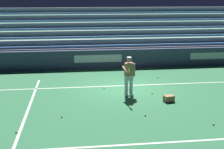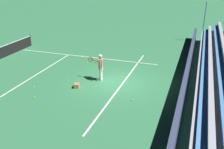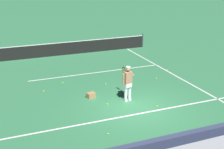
{
  "view_description": "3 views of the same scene",
  "coord_description": "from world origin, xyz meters",
  "px_view_note": "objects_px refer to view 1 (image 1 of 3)",
  "views": [
    {
      "loc": [
        2.29,
        13.78,
        4.38
      ],
      "look_at": [
        0.77,
        1.58,
        1.13
      ],
      "focal_mm": 50.0,
      "sensor_mm": 36.0,
      "label": 1
    },
    {
      "loc": [
        -14.55,
        -4.76,
        6.74
      ],
      "look_at": [
        -0.96,
        -0.1,
        0.9
      ],
      "focal_mm": 42.0,
      "sensor_mm": 36.0,
      "label": 2
    },
    {
      "loc": [
        -5.89,
        -11.46,
        6.08
      ],
      "look_at": [
        -0.89,
        0.85,
        1.48
      ],
      "focal_mm": 50.0,
      "sensor_mm": 36.0,
      "label": 3
    }
  ],
  "objects_px": {
    "tennis_player": "(129,76)",
    "tennis_ball_far_right": "(213,124)",
    "tennis_ball_by_box": "(145,115)",
    "tennis_ball_near_player": "(152,93)",
    "ball_box_cardboard": "(169,98)",
    "tennis_ball_on_baseline": "(16,132)",
    "tennis_ball_stray_back": "(104,88)",
    "tennis_ball_toward_net": "(158,77)",
    "tennis_ball_midcourt": "(62,117)"
  },
  "relations": [
    {
      "from": "ball_box_cardboard",
      "to": "tennis_player",
      "type": "bearing_deg",
      "value": -32.61
    },
    {
      "from": "tennis_player",
      "to": "tennis_ball_midcourt",
      "type": "xyz_separation_m",
      "value": [
        2.83,
        2.17,
        -0.86
      ]
    },
    {
      "from": "tennis_ball_midcourt",
      "to": "tennis_ball_far_right",
      "type": "bearing_deg",
      "value": 165.61
    },
    {
      "from": "tennis_ball_near_player",
      "to": "ball_box_cardboard",
      "type": "bearing_deg",
      "value": 112.6
    },
    {
      "from": "tennis_ball_on_baseline",
      "to": "tennis_ball_toward_net",
      "type": "distance_m",
      "value": 8.62
    },
    {
      "from": "tennis_ball_midcourt",
      "to": "tennis_ball_toward_net",
      "type": "height_order",
      "value": "same"
    },
    {
      "from": "tennis_ball_toward_net",
      "to": "tennis_player",
      "type": "bearing_deg",
      "value": 52.51
    },
    {
      "from": "tennis_ball_by_box",
      "to": "tennis_ball_near_player",
      "type": "xyz_separation_m",
      "value": [
        -0.88,
        -2.48,
        0.0
      ]
    },
    {
      "from": "tennis_ball_on_baseline",
      "to": "tennis_ball_by_box",
      "type": "relative_size",
      "value": 1.0
    },
    {
      "from": "tennis_ball_midcourt",
      "to": "tennis_ball_toward_net",
      "type": "relative_size",
      "value": 1.0
    },
    {
      "from": "tennis_ball_far_right",
      "to": "tennis_ball_by_box",
      "type": "relative_size",
      "value": 1.0
    },
    {
      "from": "ball_box_cardboard",
      "to": "tennis_ball_on_baseline",
      "type": "relative_size",
      "value": 6.06
    },
    {
      "from": "tennis_ball_on_baseline",
      "to": "tennis_ball_stray_back",
      "type": "relative_size",
      "value": 1.0
    },
    {
      "from": "tennis_ball_far_right",
      "to": "tennis_ball_midcourt",
      "type": "bearing_deg",
      "value": -14.39
    },
    {
      "from": "tennis_ball_far_right",
      "to": "tennis_ball_toward_net",
      "type": "height_order",
      "value": "same"
    },
    {
      "from": "tennis_ball_far_right",
      "to": "tennis_ball_on_baseline",
      "type": "xyz_separation_m",
      "value": [
        6.56,
        -0.23,
        0.0
      ]
    },
    {
      "from": "tennis_player",
      "to": "tennis_ball_near_player",
      "type": "distance_m",
      "value": 1.38
    },
    {
      "from": "tennis_ball_midcourt",
      "to": "tennis_ball_near_player",
      "type": "distance_m",
      "value": 4.51
    },
    {
      "from": "ball_box_cardboard",
      "to": "tennis_ball_by_box",
      "type": "distance_m",
      "value": 1.94
    },
    {
      "from": "tennis_ball_stray_back",
      "to": "tennis_ball_near_player",
      "type": "distance_m",
      "value": 2.31
    },
    {
      "from": "tennis_player",
      "to": "tennis_ball_toward_net",
      "type": "bearing_deg",
      "value": -127.49
    },
    {
      "from": "tennis_player",
      "to": "tennis_ball_far_right",
      "type": "bearing_deg",
      "value": 123.54
    },
    {
      "from": "tennis_ball_near_player",
      "to": "tennis_ball_far_right",
      "type": "bearing_deg",
      "value": 109.08
    },
    {
      "from": "tennis_ball_on_baseline",
      "to": "tennis_ball_toward_net",
      "type": "relative_size",
      "value": 1.0
    },
    {
      "from": "tennis_ball_far_right",
      "to": "tennis_ball_near_player",
      "type": "bearing_deg",
      "value": -70.92
    },
    {
      "from": "tennis_ball_far_right",
      "to": "tennis_ball_toward_net",
      "type": "relative_size",
      "value": 1.0
    },
    {
      "from": "ball_box_cardboard",
      "to": "tennis_ball_far_right",
      "type": "relative_size",
      "value": 6.06
    },
    {
      "from": "ball_box_cardboard",
      "to": "tennis_ball_near_player",
      "type": "height_order",
      "value": "ball_box_cardboard"
    },
    {
      "from": "tennis_ball_stray_back",
      "to": "tennis_ball_near_player",
      "type": "relative_size",
      "value": 1.0
    },
    {
      "from": "tennis_ball_midcourt",
      "to": "tennis_ball_near_player",
      "type": "relative_size",
      "value": 1.0
    },
    {
      "from": "tennis_player",
      "to": "tennis_ball_midcourt",
      "type": "distance_m",
      "value": 3.67
    },
    {
      "from": "ball_box_cardboard",
      "to": "tennis_ball_by_box",
      "type": "height_order",
      "value": "ball_box_cardboard"
    },
    {
      "from": "tennis_ball_on_baseline",
      "to": "ball_box_cardboard",
      "type": "bearing_deg",
      "value": -158.3
    },
    {
      "from": "tennis_ball_toward_net",
      "to": "tennis_ball_by_box",
      "type": "bearing_deg",
      "value": 69.99
    },
    {
      "from": "tennis_player",
      "to": "tennis_ball_near_player",
      "type": "height_order",
      "value": "tennis_player"
    },
    {
      "from": "tennis_ball_midcourt",
      "to": "tennis_ball_toward_net",
      "type": "bearing_deg",
      "value": -135.28
    },
    {
      "from": "ball_box_cardboard",
      "to": "tennis_ball_stray_back",
      "type": "relative_size",
      "value": 6.06
    },
    {
      "from": "tennis_ball_toward_net",
      "to": "tennis_ball_near_player",
      "type": "relative_size",
      "value": 1.0
    },
    {
      "from": "tennis_ball_far_right",
      "to": "tennis_ball_midcourt",
      "type": "relative_size",
      "value": 1.0
    },
    {
      "from": "ball_box_cardboard",
      "to": "tennis_ball_far_right",
      "type": "distance_m",
      "value": 2.64
    },
    {
      "from": "tennis_ball_near_player",
      "to": "tennis_ball_on_baseline",
      "type": "bearing_deg",
      "value": 32.17
    },
    {
      "from": "tennis_ball_far_right",
      "to": "tennis_ball_on_baseline",
      "type": "relative_size",
      "value": 1.0
    },
    {
      "from": "tennis_ball_near_player",
      "to": "tennis_ball_midcourt",
      "type": "bearing_deg",
      "value": 29.95
    },
    {
      "from": "tennis_player",
      "to": "tennis_ball_midcourt",
      "type": "relative_size",
      "value": 25.98
    },
    {
      "from": "tennis_ball_near_player",
      "to": "tennis_player",
      "type": "bearing_deg",
      "value": 4.53
    },
    {
      "from": "tennis_ball_far_right",
      "to": "tennis_ball_toward_net",
      "type": "xyz_separation_m",
      "value": [
        0.28,
        -6.14,
        0.0
      ]
    },
    {
      "from": "ball_box_cardboard",
      "to": "tennis_ball_by_box",
      "type": "xyz_separation_m",
      "value": [
        1.32,
        1.43,
        -0.1
      ]
    },
    {
      "from": "tennis_player",
      "to": "tennis_ball_stray_back",
      "type": "bearing_deg",
      "value": -50.31
    },
    {
      "from": "tennis_player",
      "to": "tennis_ball_toward_net",
      "type": "distance_m",
      "value": 3.45
    },
    {
      "from": "tennis_player",
      "to": "tennis_ball_near_player",
      "type": "relative_size",
      "value": 25.98
    }
  ]
}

